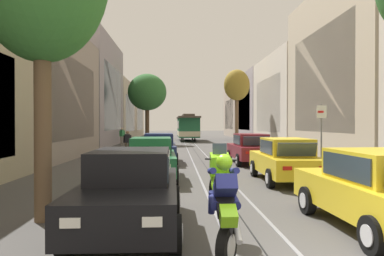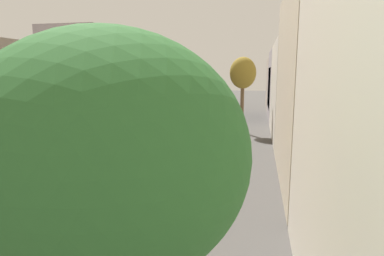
{
  "view_description": "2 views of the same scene",
  "coord_description": "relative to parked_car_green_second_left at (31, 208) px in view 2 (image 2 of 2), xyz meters",
  "views": [
    {
      "loc": [
        -1.45,
        -4.81,
        2.1
      ],
      "look_at": [
        0.07,
        30.04,
        1.71
      ],
      "focal_mm": 33.97,
      "sensor_mm": 36.0,
      "label": 1
    },
    {
      "loc": [
        6.18,
        -1.52,
        6.07
      ],
      "look_at": [
        0.0,
        28.64,
        0.74
      ],
      "focal_mm": 30.42,
      "sensor_mm": 36.0,
      "label": 2
    }
  ],
  "objects": [
    {
      "name": "ground_plane",
      "position": [
        2.4,
        17.0,
        -0.8
      ],
      "size": [
        162.25,
        162.25,
        0.0
      ],
      "primitive_type": "plane",
      "color": "#4C4947"
    },
    {
      "name": "trolley_track_rails",
      "position": [
        2.4,
        21.49,
        -0.79
      ],
      "size": [
        1.14,
        72.9,
        0.01
      ],
      "color": "gray",
      "rests_on": "ground"
    },
    {
      "name": "building_facade_left",
      "position": [
        -7.69,
        21.59,
        3.26
      ],
      "size": [
        5.62,
        64.6,
        10.12
      ],
      "color": "tan",
      "rests_on": "ground"
    },
    {
      "name": "building_facade_right",
      "position": [
        12.43,
        21.61,
        3.77
      ],
      "size": [
        5.99,
        64.6,
        10.71
      ],
      "color": "beige",
      "rests_on": "ground"
    },
    {
      "name": "parked_car_green_second_left",
      "position": [
        0.0,
        0.0,
        0.0
      ],
      "size": [
        2.1,
        4.41,
        1.58
      ],
      "color": "#1E6038",
      "rests_on": "ground"
    },
    {
      "name": "parked_car_navy_mid_left",
      "position": [
        0.02,
        5.92,
        0.0
      ],
      "size": [
        2.09,
        4.4,
        1.58
      ],
      "color": "#19234C",
      "rests_on": "ground"
    },
    {
      "name": "parked_car_yellow_second_right",
      "position": [
        4.92,
        -0.78,
        0.0
      ],
      "size": [
        2.04,
        4.38,
        1.58
      ],
      "color": "gold",
      "rests_on": "ground"
    },
    {
      "name": "parked_car_maroon_mid_right",
      "position": [
        4.86,
        5.19,
        0.0
      ],
      "size": [
        2.06,
        4.39,
        1.58
      ],
      "color": "maroon",
      "rests_on": "ground"
    },
    {
      "name": "street_tree_kerb_left_second",
      "position": [
        -2.03,
        23.66,
        4.51
      ],
      "size": [
        3.96,
        3.32,
        7.24
      ],
      "color": "#4C3826",
      "rests_on": "ground"
    },
    {
      "name": "street_tree_kerb_right_near",
      "position": [
        6.77,
        -6.86,
        4.23
      ],
      "size": [
        3.54,
        3.25,
        6.61
      ],
      "color": "#4C3826",
      "rests_on": "ground"
    },
    {
      "name": "street_tree_kerb_right_second",
      "position": [
        6.99,
        22.16,
        5.05
      ],
      "size": [
        2.58,
        2.12,
        7.52
      ],
      "color": "brown",
      "rests_on": "ground"
    },
    {
      "name": "cable_car_trolley",
      "position": [
        2.4,
        31.04,
        0.86
      ],
      "size": [
        2.76,
        9.17,
        3.28
      ],
      "color": "#1E5B38",
      "rests_on": "ground"
    },
    {
      "name": "pedestrian_on_left_pavement",
      "position": [
        -2.41,
        11.37,
        0.11
      ],
      "size": [
        0.55,
        0.25,
        1.62
      ],
      "color": "#4C4233",
      "rests_on": "ground"
    },
    {
      "name": "pedestrian_on_right_pavement",
      "position": [
        -4.31,
        21.83,
        0.18
      ],
      "size": [
        0.55,
        0.42,
        1.73
      ],
      "color": "slate",
      "rests_on": "ground"
    },
    {
      "name": "street_sign_post",
      "position": [
        6.42,
        -0.35,
        0.97
      ],
      "size": [
        0.36,
        0.09,
        2.86
      ],
      "color": "slate",
      "rests_on": "ground"
    }
  ]
}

